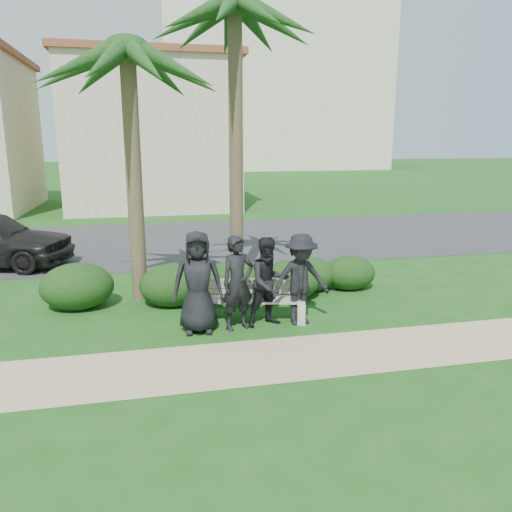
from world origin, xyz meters
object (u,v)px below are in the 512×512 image
Objects in this scene: man_c at (269,282)px; palm_left at (127,53)px; man_d at (301,279)px; man_a at (198,282)px; park_bench at (248,303)px; palm_right at (235,9)px; man_b at (238,283)px.

palm_left is at bearing 125.25° from man_c.
man_d reaches higher than man_c.
man_a is at bearing -64.28° from palm_left.
park_bench is at bearing 25.03° from man_a.
man_c reaches higher than park_bench.
palm_right is at bearing 77.95° from man_c.
man_b reaches higher than park_bench.
man_c is (0.58, 0.05, -0.03)m from man_b.
man_a is 0.26× the size of palm_right.
man_a is 1.06× the size of man_b.
palm_left is at bearing 120.11° from man_a.
man_a is at bearing -112.15° from palm_right.
palm_left is (-2.90, 2.13, 4.10)m from man_d.
man_d is at bearing -36.36° from palm_left.
man_b is at bearing -100.05° from palm_right.
palm_left reaches higher than man_d.
man_c is (1.28, 0.05, -0.09)m from man_a.
park_bench is 6.34m from palm_right.
man_d is at bearing -78.52° from palm_right.
palm_left is (-1.98, 1.77, 4.61)m from park_bench.
man_b is at bearing 4.29° from man_a.
palm_right is (1.25, 3.06, 5.16)m from man_a.
park_bench is at bearing -96.19° from palm_right.
man_d reaches higher than park_bench.
palm_right is at bearing 72.23° from man_a.
palm_left is at bearing 111.56° from man_b.
man_c is at bearing -30.04° from park_bench.
park_bench is 0.68m from man_b.
park_bench is 1.31× the size of man_b.
man_a is 1.07× the size of man_d.
man_c is 0.28× the size of palm_left.
man_b reaches higher than man_d.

